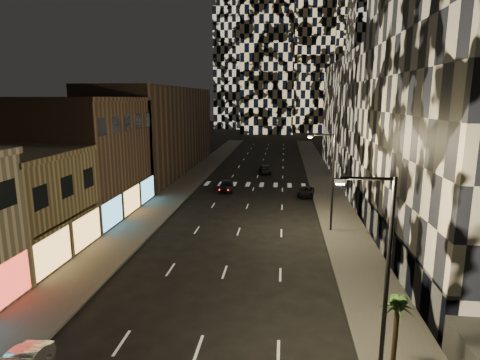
% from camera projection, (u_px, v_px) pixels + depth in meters
% --- Properties ---
extents(sidewalk_left, '(4.00, 120.00, 0.15)m').
position_uv_depth(sidewalk_left, '(187.00, 182.00, 59.11)').
color(sidewalk_left, '#47443F').
rests_on(sidewalk_left, ground).
extents(sidewalk_right, '(4.00, 120.00, 0.15)m').
position_uv_depth(sidewalk_right, '(325.00, 186.00, 56.98)').
color(sidewalk_right, '#47443F').
rests_on(sidewalk_right, ground).
extents(curb_left, '(0.20, 120.00, 0.15)m').
position_uv_depth(curb_left, '(201.00, 183.00, 58.89)').
color(curb_left, '#4C4C47').
rests_on(curb_left, ground).
extents(curb_right, '(0.20, 120.00, 0.15)m').
position_uv_depth(curb_right, '(310.00, 185.00, 57.20)').
color(curb_right, '#4C4C47').
rests_on(curb_right, ground).
extents(retail_tan, '(10.00, 10.00, 8.00)m').
position_uv_depth(retail_tan, '(8.00, 208.00, 30.83)').
color(retail_tan, olive).
rests_on(retail_tan, ground).
extents(retail_brown, '(10.00, 15.00, 12.00)m').
position_uv_depth(retail_brown, '(85.00, 158.00, 42.60)').
color(retail_brown, brown).
rests_on(retail_brown, ground).
extents(retail_filler_left, '(10.00, 40.00, 14.00)m').
position_uv_depth(retail_filler_left, '(160.00, 130.00, 68.20)').
color(retail_filler_left, brown).
rests_on(retail_filler_left, ground).
extents(midrise_base, '(0.60, 25.00, 3.00)m').
position_uv_depth(midrise_base, '(387.00, 237.00, 31.62)').
color(midrise_base, '#383838').
rests_on(midrise_base, ground).
extents(midrise_filler_right, '(16.00, 40.00, 18.00)m').
position_uv_depth(midrise_filler_right, '(390.00, 120.00, 60.94)').
color(midrise_filler_right, '#232326').
rests_on(midrise_filler_right, ground).
extents(streetlight_near, '(2.55, 0.25, 9.00)m').
position_uv_depth(streetlight_near, '(382.00, 264.00, 17.14)').
color(streetlight_near, black).
rests_on(streetlight_near, sidewalk_right).
extents(streetlight_far, '(2.55, 0.25, 9.00)m').
position_uv_depth(streetlight_far, '(330.00, 175.00, 36.62)').
color(streetlight_far, black).
rests_on(streetlight_far, sidewalk_right).
extents(car_dark_midlane, '(2.13, 4.61, 1.53)m').
position_uv_depth(car_dark_midlane, '(226.00, 186.00, 53.74)').
color(car_dark_midlane, black).
rests_on(car_dark_midlane, ground).
extents(car_dark_oncoming, '(2.47, 4.97, 1.39)m').
position_uv_depth(car_dark_oncoming, '(265.00, 169.00, 66.92)').
color(car_dark_oncoming, black).
rests_on(car_dark_oncoming, ground).
extents(car_dark_rightlane, '(2.41, 4.42, 1.17)m').
position_uv_depth(car_dark_rightlane, '(306.00, 192.00, 51.05)').
color(car_dark_rightlane, black).
rests_on(car_dark_rightlane, ground).
extents(palm_tree, '(1.81, 1.79, 3.54)m').
position_uv_depth(palm_tree, '(397.00, 309.00, 17.82)').
color(palm_tree, '#47331E').
rests_on(palm_tree, sidewalk_right).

